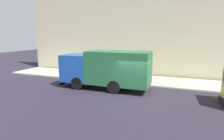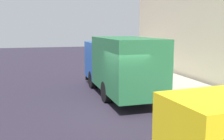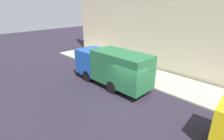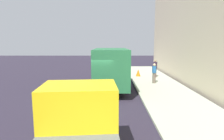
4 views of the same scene
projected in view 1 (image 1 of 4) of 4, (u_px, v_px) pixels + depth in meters
name	position (u px, v px, depth m)	size (l,w,h in m)	color
ground	(134.00, 96.00, 13.31)	(80.00, 80.00, 0.00)	#27222F
sidewalk	(147.00, 80.00, 17.86)	(3.92, 30.00, 0.12)	#AAB196
building_facade	(153.00, 20.00, 19.07)	(0.50, 30.00, 11.67)	beige
large_utility_truck	(106.00, 68.00, 14.95)	(2.37, 7.29, 3.06)	#1B4FA7
pedestrian_walking	(109.00, 68.00, 18.79)	(0.46, 0.46, 1.66)	brown
pedestrian_standing	(89.00, 66.00, 20.39)	(0.40, 0.40, 1.72)	brown
traffic_cone_orange	(76.00, 73.00, 19.27)	(0.49, 0.49, 0.69)	orange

